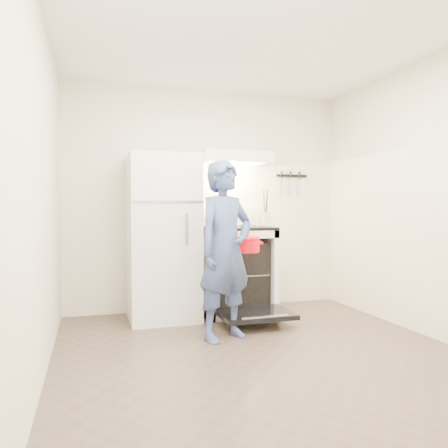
{
  "coord_description": "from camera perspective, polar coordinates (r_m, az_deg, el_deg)",
  "views": [
    {
      "loc": [
        -1.29,
        -3.06,
        1.15
      ],
      "look_at": [
        -0.05,
        1.0,
        1.0
      ],
      "focal_mm": 35.0,
      "sensor_mm": 36.0,
      "label": 1
    }
  ],
  "objects": [
    {
      "name": "oven_rack",
      "position": [
        4.84,
        1.54,
        -6.42
      ],
      "size": [
        0.6,
        0.52,
        0.01
      ],
      "primitive_type": "cube",
      "color": "gray",
      "rests_on": "stove_body"
    },
    {
      "name": "backsplash",
      "position": [
        5.06,
        0.53,
        0.89
      ],
      "size": [
        0.76,
        0.07,
        0.2
      ],
      "primitive_type": "cube",
      "color": "silver",
      "rests_on": "cooktop"
    },
    {
      "name": "knife_strip",
      "position": [
        5.4,
        8.83,
        6.24
      ],
      "size": [
        0.4,
        0.02,
        0.03
      ],
      "primitive_type": "cube",
      "color": "black",
      "rests_on": "back_wall"
    },
    {
      "name": "back_wall",
      "position": [
        5.03,
        -2.11,
        3.16
      ],
      "size": [
        3.2,
        0.02,
        2.5
      ],
      "primitive_type": "cube",
      "color": "beige",
      "rests_on": "ground"
    },
    {
      "name": "oven_door",
      "position": [
        4.35,
        4.08,
        -11.62
      ],
      "size": [
        0.7,
        0.54,
        0.04
      ],
      "primitive_type": "cube",
      "color": "black",
      "rests_on": "floor"
    },
    {
      "name": "stove_body",
      "position": [
        4.84,
        1.54,
        -6.18
      ],
      "size": [
        0.76,
        0.65,
        0.92
      ],
      "primitive_type": "cube",
      "color": "silver",
      "rests_on": "floor"
    },
    {
      "name": "cooktop",
      "position": [
        4.79,
        1.55,
        -0.55
      ],
      "size": [
        0.76,
        0.65,
        0.03
      ],
      "primitive_type": "cube",
      "color": "black",
      "rests_on": "stove_body"
    },
    {
      "name": "utensil_jar",
      "position": [
        4.7,
        5.47,
        0.73
      ],
      "size": [
        0.1,
        0.1,
        0.13
      ],
      "primitive_type": "cylinder",
      "rotation": [
        0.0,
        0.0,
        -0.14
      ],
      "color": "silver",
      "rests_on": "cooktop"
    },
    {
      "name": "tea_kettle",
      "position": [
        4.86,
        -0.52,
        1.46
      ],
      "size": [
        0.25,
        0.21,
        0.3
      ],
      "primitive_type": null,
      "color": "#BCBCC1",
      "rests_on": "cooktop"
    },
    {
      "name": "floor",
      "position": [
        3.52,
        5.79,
        -17.07
      ],
      "size": [
        3.6,
        3.6,
        0.0
      ],
      "primitive_type": "plane",
      "color": "#4B3F35",
      "rests_on": "ground"
    },
    {
      "name": "pizza_stone",
      "position": [
        4.8,
        2.03,
        -6.32
      ],
      "size": [
        0.33,
        0.33,
        0.02
      ],
      "primitive_type": "cylinder",
      "color": "#846043",
      "rests_on": "oven_rack"
    },
    {
      "name": "person",
      "position": [
        3.83,
        0.19,
        -3.43
      ],
      "size": [
        0.68,
        0.58,
        1.57
      ],
      "primitive_type": "imported",
      "rotation": [
        0.0,
        0.0,
        0.42
      ],
      "color": "navy",
      "rests_on": "floor"
    },
    {
      "name": "dutch_oven",
      "position": [
        4.2,
        2.77,
        -2.8
      ],
      "size": [
        0.35,
        0.28,
        0.23
      ],
      "primitive_type": null,
      "color": "red",
      "rests_on": "person"
    },
    {
      "name": "range_hood",
      "position": [
        4.89,
        1.28,
        8.59
      ],
      "size": [
        0.76,
        0.5,
        0.12
      ],
      "primitive_type": "cube",
      "color": "silver",
      "rests_on": "back_wall"
    },
    {
      "name": "refrigerator",
      "position": [
        4.58,
        -8.01,
        -1.76
      ],
      "size": [
        0.7,
        0.7,
        1.7
      ],
      "primitive_type": "cube",
      "color": "silver",
      "rests_on": "floor"
    }
  ]
}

